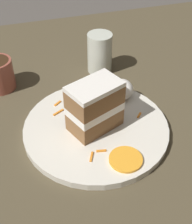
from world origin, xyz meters
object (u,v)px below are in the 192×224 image
plate (96,128)px  orange_garnish (126,159)px  drinking_glass (100,55)px  cake_slice (95,107)px  cream_dollop (122,89)px

plate → orange_garnish: 0.11m
plate → orange_garnish: orange_garnish is taller
drinking_glass → cake_slice: bearing=160.2°
cake_slice → drinking_glass: 0.24m
orange_garnish → drinking_glass: 0.33m
plate → cake_slice: (-0.00, 0.00, 0.06)m
orange_garnish → drinking_glass: drinking_glass is taller
plate → cream_dollop: bearing=-48.7°
plate → drinking_glass: drinking_glass is taller
cake_slice → cream_dollop: (0.08, -0.09, -0.03)m
orange_garnish → drinking_glass: (0.33, -0.05, 0.03)m
cake_slice → orange_garnish: bearing=172.3°
plate → cream_dollop: (0.08, -0.09, 0.03)m
cake_slice → orange_garnish: (-0.10, -0.03, -0.05)m
cake_slice → cream_dollop: size_ratio=2.22×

